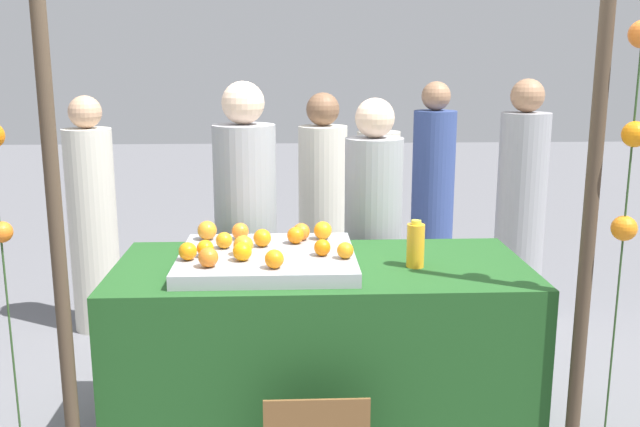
{
  "coord_description": "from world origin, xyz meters",
  "views": [
    {
      "loc": [
        -0.14,
        -3.04,
        1.77
      ],
      "look_at": [
        0.0,
        0.15,
        1.06
      ],
      "focal_mm": 39.54,
      "sensor_mm": 36.0,
      "label": 1
    }
  ],
  "objects_px": {
    "orange_1": "(208,257)",
    "vendor_right": "(373,252)",
    "juice_bottle": "(416,245)",
    "stall_counter": "(321,354)",
    "orange_0": "(224,240)",
    "vendor_left": "(246,247)"
  },
  "relations": [
    {
      "from": "orange_0",
      "to": "vendor_left",
      "type": "xyz_separation_m",
      "value": [
        0.06,
        0.58,
        -0.19
      ]
    },
    {
      "from": "orange_0",
      "to": "juice_bottle",
      "type": "bearing_deg",
      "value": -8.43
    },
    {
      "from": "stall_counter",
      "to": "vendor_right",
      "type": "height_order",
      "value": "vendor_right"
    },
    {
      "from": "juice_bottle",
      "to": "vendor_right",
      "type": "xyz_separation_m",
      "value": [
        -0.1,
        0.74,
        -0.23
      ]
    },
    {
      "from": "orange_0",
      "to": "juice_bottle",
      "type": "height_order",
      "value": "juice_bottle"
    },
    {
      "from": "orange_1",
      "to": "juice_bottle",
      "type": "xyz_separation_m",
      "value": [
        0.89,
        0.17,
        -0.0
      ]
    },
    {
      "from": "orange_0",
      "to": "orange_1",
      "type": "height_order",
      "value": "orange_1"
    },
    {
      "from": "orange_1",
      "to": "orange_0",
      "type": "bearing_deg",
      "value": 82.34
    },
    {
      "from": "orange_0",
      "to": "vendor_left",
      "type": "distance_m",
      "value": 0.61
    },
    {
      "from": "vendor_left",
      "to": "vendor_right",
      "type": "bearing_deg",
      "value": 2.99
    },
    {
      "from": "stall_counter",
      "to": "orange_0",
      "type": "bearing_deg",
      "value": 171.35
    },
    {
      "from": "orange_0",
      "to": "vendor_right",
      "type": "distance_m",
      "value": 1.0
    },
    {
      "from": "stall_counter",
      "to": "orange_1",
      "type": "bearing_deg",
      "value": -154.84
    },
    {
      "from": "orange_0",
      "to": "vendor_right",
      "type": "height_order",
      "value": "vendor_right"
    },
    {
      "from": "stall_counter",
      "to": "orange_0",
      "type": "distance_m",
      "value": 0.69
    },
    {
      "from": "juice_bottle",
      "to": "vendor_left",
      "type": "xyz_separation_m",
      "value": [
        -0.79,
        0.7,
        -0.19
      ]
    },
    {
      "from": "vendor_right",
      "to": "orange_1",
      "type": "bearing_deg",
      "value": -131.19
    },
    {
      "from": "juice_bottle",
      "to": "orange_1",
      "type": "bearing_deg",
      "value": -169.49
    },
    {
      "from": "juice_bottle",
      "to": "vendor_right",
      "type": "relative_size",
      "value": 0.13
    },
    {
      "from": "orange_0",
      "to": "stall_counter",
      "type": "bearing_deg",
      "value": -8.65
    },
    {
      "from": "stall_counter",
      "to": "vendor_right",
      "type": "bearing_deg",
      "value": 65.24
    },
    {
      "from": "orange_1",
      "to": "vendor_right",
      "type": "height_order",
      "value": "vendor_right"
    }
  ]
}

